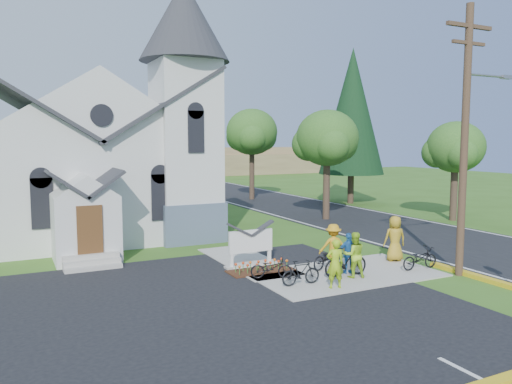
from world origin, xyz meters
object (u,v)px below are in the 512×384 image
church_sign (251,242)px  bike_3 (346,262)px  bike_0 (271,268)px  bike_4 (420,258)px  cyclist_2 (349,253)px  cyclist_4 (395,238)px  cyclist_3 (333,246)px  bike_1 (301,273)px  bike_2 (328,257)px  utility_pole (466,132)px  cyclist_0 (335,264)px  cyclist_1 (354,255)px

church_sign → bike_3: church_sign is taller
church_sign → bike_0: (-0.16, -2.06, -0.58)m
bike_4 → cyclist_2: bearing=76.7°
cyclist_4 → bike_4: size_ratio=1.14×
cyclist_3 → bike_4: bearing=167.5°
cyclist_3 → cyclist_4: bearing=-166.2°
bike_3 → bike_4: size_ratio=1.10×
bike_1 → bike_2: size_ratio=0.86×
utility_pole → cyclist_4: (-0.82, 2.69, -4.40)m
cyclist_0 → bike_3: 1.64m
cyclist_1 → bike_0: bearing=-4.1°
church_sign → bike_3: size_ratio=1.20×
church_sign → utility_pole: size_ratio=0.22×
bike_0 → cyclist_1: 3.10m
cyclist_0 → cyclist_1: size_ratio=1.01×
cyclist_4 → bike_4: bearing=105.0°
cyclist_3 → bike_3: size_ratio=0.96×
bike_0 → bike_2: size_ratio=0.88×
cyclist_0 → bike_3: cyclist_0 is taller
church_sign → utility_pole: (6.56, -4.70, 4.38)m
bike_1 → bike_2: bike_2 is taller
church_sign → utility_pole: bearing=-35.6°
cyclist_3 → bike_3: (-0.30, -1.24, -0.33)m
cyclist_2 → bike_2: 1.05m
cyclist_0 → cyclist_1: 1.63m
bike_0 → bike_2: 2.71m
bike_0 → bike_4: (5.84, -1.44, 0.04)m
bike_2 → cyclist_3: 0.48m
utility_pole → cyclist_4: 5.22m
cyclist_4 → bike_0: bearing=17.9°
cyclist_0 → cyclist_2: 2.07m
bike_2 → cyclist_0: bearing=134.6°
utility_pole → cyclist_2: 6.23m
utility_pole → cyclist_3: 6.55m
cyclist_0 → bike_3: (1.23, 1.04, -0.30)m
bike_1 → bike_2: 2.63m
cyclist_0 → bike_2: size_ratio=0.98×
cyclist_1 → bike_4: size_ratio=1.01×
bike_4 → bike_1: bearing=88.8°
church_sign → cyclist_2: church_sign is taller
cyclist_0 → bike_2: 2.67m
cyclist_0 → bike_0: 2.50m
cyclist_1 → cyclist_3: cyclist_3 is taller
cyclist_0 → cyclist_2: bearing=-124.3°
cyclist_1 → bike_3: 0.43m
cyclist_2 → bike_4: (2.87, -0.75, -0.34)m
bike_1 → bike_3: size_ratio=0.81×
bike_3 → cyclist_4: size_ratio=0.96×
utility_pole → cyclist_1: size_ratio=5.92×
church_sign → cyclist_2: (2.81, -2.76, -0.20)m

